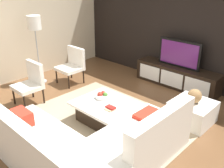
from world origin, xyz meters
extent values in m
plane|color=brown|center=(0.00, 0.00, 0.00)|extent=(14.00, 14.00, 0.00)
cube|color=black|center=(0.00, 2.70, 1.40)|extent=(6.40, 0.12, 2.80)
cube|color=beige|center=(-3.20, 0.20, 1.40)|extent=(0.12, 5.20, 2.80)
cube|color=tan|center=(-0.10, 0.00, 0.01)|extent=(2.95, 2.40, 0.01)
cube|color=black|center=(0.00, 2.40, 0.25)|extent=(2.05, 0.48, 0.50)
cube|color=white|center=(-0.63, 2.15, 0.25)|extent=(0.58, 0.01, 0.35)
cube|color=white|center=(0.00, 2.15, 0.25)|extent=(0.58, 0.01, 0.35)
cube|color=white|center=(0.63, 2.15, 0.25)|extent=(0.58, 0.01, 0.35)
cube|color=black|center=(0.00, 2.40, 0.82)|extent=(1.05, 0.05, 0.64)
cube|color=#591E66|center=(0.00, 2.37, 0.82)|extent=(0.95, 0.01, 0.54)
cube|color=white|center=(0.20, -1.30, 0.21)|extent=(2.27, 0.85, 0.42)
cube|color=white|center=(0.20, -1.64, 0.63)|extent=(2.27, 0.18, 0.41)
cube|color=white|center=(0.91, -0.16, 0.21)|extent=(0.85, 1.42, 0.42)
cube|color=white|center=(1.24, -0.16, 0.63)|extent=(0.18, 1.42, 0.41)
cube|color=red|center=(-0.48, -1.30, 0.53)|extent=(0.36, 0.20, 0.22)
cube|color=red|center=(0.91, 0.19, 0.45)|extent=(0.60, 0.44, 0.06)
cube|color=black|center=(-0.10, 0.10, 0.17)|extent=(0.86, 0.74, 0.33)
cube|color=white|center=(-0.10, 0.10, 0.35)|extent=(1.07, 0.93, 0.05)
cylinder|color=black|center=(-1.98, -0.74, 0.19)|extent=(0.04, 0.04, 0.38)
cylinder|color=black|center=(-1.53, -0.74, 0.19)|extent=(0.04, 0.04, 0.38)
cylinder|color=black|center=(-1.98, -0.31, 0.19)|extent=(0.04, 0.04, 0.38)
cylinder|color=black|center=(-1.53, -0.31, 0.19)|extent=(0.04, 0.04, 0.38)
cube|color=white|center=(-1.75, -0.52, 0.38)|extent=(0.52, 0.51, 0.08)
cube|color=white|center=(-1.75, -0.31, 0.65)|extent=(0.52, 0.08, 0.45)
cylinder|color=#A5A5AA|center=(-2.59, 0.28, 0.01)|extent=(0.28, 0.28, 0.02)
cylinder|color=#A5A5AA|center=(-2.59, 0.28, 0.67)|extent=(0.03, 0.03, 1.29)
cylinder|color=white|center=(-2.59, 0.28, 1.48)|extent=(0.31, 0.31, 0.32)
cube|color=white|center=(1.04, 1.18, 0.20)|extent=(0.70, 0.70, 0.40)
cylinder|color=silver|center=(-0.28, 0.20, 0.42)|extent=(0.28, 0.28, 0.07)
sphere|color=#4C8C33|center=(-0.22, 0.21, 0.47)|extent=(0.09, 0.09, 0.09)
sphere|color=#B23326|center=(-0.30, 0.23, 0.47)|extent=(0.09, 0.09, 0.09)
sphere|color=#B23326|center=(-0.30, 0.15, 0.47)|extent=(0.10, 0.10, 0.10)
cylinder|color=black|center=(-2.25, 0.52, 0.19)|extent=(0.04, 0.04, 0.38)
cylinder|color=black|center=(-1.76, 0.52, 0.19)|extent=(0.04, 0.04, 0.38)
cylinder|color=black|center=(-2.25, 0.97, 0.19)|extent=(0.04, 0.04, 0.38)
cylinder|color=black|center=(-1.76, 0.97, 0.19)|extent=(0.04, 0.04, 0.38)
cube|color=white|center=(-2.00, 0.74, 0.38)|extent=(0.57, 0.54, 0.08)
cube|color=white|center=(-2.00, 0.97, 0.65)|extent=(0.57, 0.08, 0.45)
sphere|color=#997247|center=(1.04, 1.18, 0.53)|extent=(0.25, 0.25, 0.25)
cube|color=#CCB78C|center=(0.13, -0.02, 0.39)|extent=(0.15, 0.15, 0.03)
cube|color=maroon|center=(0.13, -0.01, 0.42)|extent=(0.17, 0.10, 0.03)
camera|label=1|loc=(2.77, -2.74, 2.53)|focal=40.69mm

